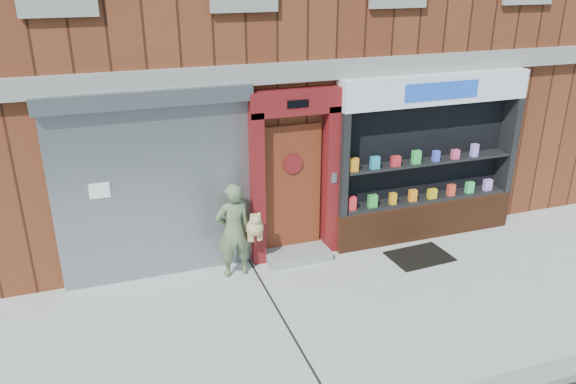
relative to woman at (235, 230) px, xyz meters
name	(u,v)px	position (x,y,z in m)	size (l,w,h in m)	color
ground	(383,303)	(1.85, -1.54, -0.79)	(80.00, 80.00, 0.00)	#9E9E99
shutter_bay	(153,176)	(-1.15, 0.38, 0.92)	(3.10, 0.30, 3.04)	gray
red_door_bay	(294,176)	(1.10, 0.32, 0.66)	(1.52, 0.58, 2.90)	#580F11
pharmacy_bay	(427,165)	(3.60, 0.27, 0.58)	(3.50, 0.41, 3.00)	#502513
woman	(235,230)	(0.00, 0.00, 0.00)	(0.78, 0.42, 1.58)	#5A6C47
doormat	(419,256)	(3.12, -0.49, -0.78)	(1.03, 0.72, 0.03)	black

